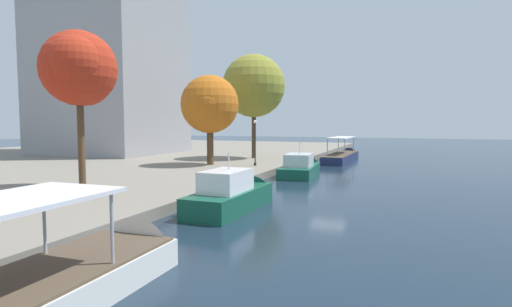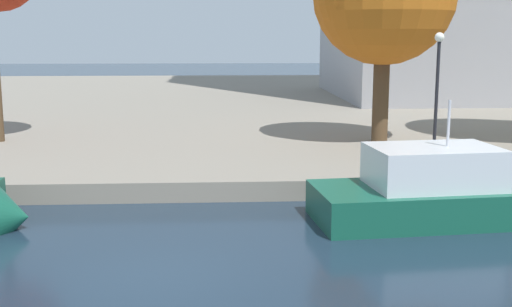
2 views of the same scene
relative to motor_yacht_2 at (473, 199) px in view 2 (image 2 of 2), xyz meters
The scene contains 4 objects.
ground_plane 9.61m from the motor_yacht_2, 153.42° to the right, with size 220.00×220.00×0.00m, color #192838.
dock_promenade 30.89m from the motor_yacht_2, 106.12° to the left, with size 120.00×55.00×0.65m, color gray.
motor_yacht_2 is the anchor object (origin of this frame).
lamp_post 5.60m from the motor_yacht_2, 84.56° to the left, with size 0.33×0.33×4.60m.
Camera 2 is at (1.38, -13.16, 5.14)m, focal length 45.33 mm.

